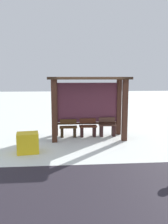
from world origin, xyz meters
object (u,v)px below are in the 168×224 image
(bus_shelter, at_px, (88,95))
(bench_left_inside, at_px, (68,130))
(bench_right_inside, at_px, (107,128))
(grit_bin, at_px, (28,143))
(bench_center_inside, at_px, (88,129))

(bus_shelter, relative_size, bench_left_inside, 4.38)
(bench_left_inside, height_order, bench_right_inside, bench_right_inside)
(bench_right_inside, distance_m, grit_bin, 3.59)
(bus_shelter, distance_m, bench_left_inside, 1.66)
(bench_center_inside, distance_m, bench_right_inside, 0.83)
(bench_right_inside, bearing_deg, bench_center_inside, 179.95)
(bus_shelter, bearing_deg, bench_left_inside, 174.81)
(bench_left_inside, xyz_separation_m, bench_center_inside, (0.83, -0.00, 0.01))
(bus_shelter, xyz_separation_m, grit_bin, (-2.20, -1.85, -1.41))
(bench_left_inside, height_order, grit_bin, bench_left_inside)
(grit_bin, bearing_deg, bench_center_inside, 41.12)
(bench_center_inside, bearing_deg, bench_right_inside, -0.05)
(bus_shelter, distance_m, grit_bin, 3.20)
(bench_left_inside, xyz_separation_m, bench_right_inside, (1.66, -0.00, 0.02))
(bench_center_inside, height_order, grit_bin, bench_center_inside)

